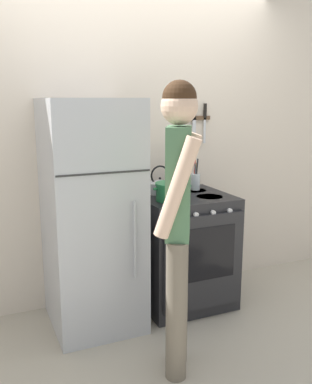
{
  "coord_description": "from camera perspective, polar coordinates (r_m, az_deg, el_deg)",
  "views": [
    {
      "loc": [
        -1.22,
        -3.28,
        1.66
      ],
      "look_at": [
        -0.01,
        -0.48,
        0.99
      ],
      "focal_mm": 40.0,
      "sensor_mm": 36.0,
      "label": 1
    }
  ],
  "objects": [
    {
      "name": "wall_knife_strip",
      "position": [
        3.72,
        5.12,
        9.91
      ],
      "size": [
        0.31,
        0.03,
        0.34
      ],
      "color": "brown"
    },
    {
      "name": "refrigerator",
      "position": [
        3.14,
        -8.57,
        -3.1
      ],
      "size": [
        0.63,
        0.73,
        1.67
      ],
      "color": "#B7BABF",
      "rests_on": "ground_plane"
    },
    {
      "name": "dutch_oven_pot",
      "position": [
        3.21,
        2.24,
        0.08
      ],
      "size": [
        0.31,
        0.26,
        0.16
      ],
      "color": "#237A42",
      "rests_on": "stove_range"
    },
    {
      "name": "stove_range",
      "position": [
        3.51,
        3.81,
        -7.61
      ],
      "size": [
        0.71,
        0.7,
        0.91
      ],
      "color": "#232326",
      "rests_on": "ground_plane"
    },
    {
      "name": "tea_kettle",
      "position": [
        3.45,
        0.55,
        0.84
      ],
      "size": [
        0.26,
        0.21,
        0.23
      ],
      "color": "silver",
      "rests_on": "stove_range"
    },
    {
      "name": "wall_back",
      "position": [
        3.55,
        -3.2,
        6.07
      ],
      "size": [
        10.0,
        0.06,
        2.55
      ],
      "color": "beige",
      "rests_on": "ground_plane"
    },
    {
      "name": "ground_plane",
      "position": [
        3.87,
        -2.81,
        -13.07
      ],
      "size": [
        14.0,
        14.0,
        0.0
      ],
      "primitive_type": "plane",
      "color": "#B2A893"
    },
    {
      "name": "person",
      "position": [
        2.49,
        2.97,
        -2.94
      ],
      "size": [
        0.4,
        0.44,
        1.76
      ],
      "rotation": [
        0.0,
        0.0,
        1.06
      ],
      "color": "#6B6051",
      "rests_on": "ground_plane"
    },
    {
      "name": "utensil_jar",
      "position": [
        3.59,
        5.27,
        1.51
      ],
      "size": [
        0.08,
        0.08,
        0.26
      ],
      "color": "silver",
      "rests_on": "stove_range"
    }
  ]
}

